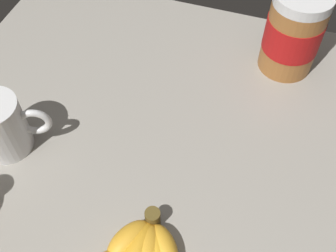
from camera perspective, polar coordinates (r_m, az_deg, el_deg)
ground_plane at (r=64.21cm, az=-1.54°, el=-2.59°), size 73.20×64.59×4.70cm
peanut_butter_jar at (r=70.23cm, az=16.89°, el=12.22°), size 9.08×9.08×14.23cm
coffee_mug at (r=62.21cm, az=-21.95°, el=-0.01°), size 10.54×7.25×8.99cm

